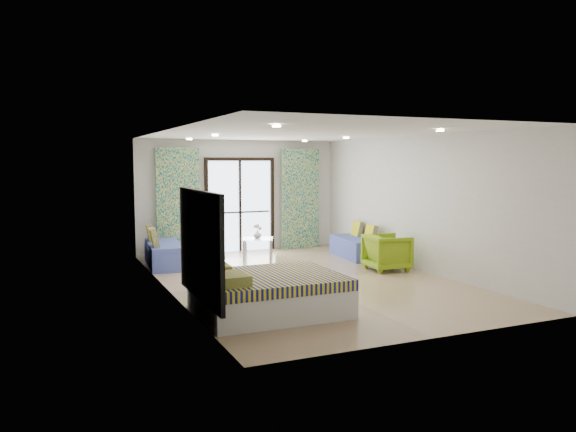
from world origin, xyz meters
name	(u,v)px	position (x,y,z in m)	size (l,w,h in m)	color
floor	(305,280)	(0.00, 0.00, 0.00)	(5.00, 7.50, 0.01)	#A18260
ceiling	(306,133)	(0.00, 0.00, 2.70)	(5.00, 7.50, 0.01)	silver
wall_back	(239,196)	(0.00, 3.75, 1.35)	(5.00, 0.01, 2.70)	silver
wall_front	(438,230)	(0.00, -3.75, 1.35)	(5.00, 0.01, 2.70)	silver
wall_left	(169,212)	(-2.50, 0.00, 1.35)	(0.01, 7.50, 2.70)	silver
wall_right	(418,203)	(2.50, 0.00, 1.35)	(0.01, 7.50, 2.70)	silver
balcony_door	(240,200)	(0.00, 3.72, 1.26)	(1.76, 0.08, 2.28)	black
balcony_rail	(240,212)	(0.00, 3.73, 0.95)	(1.52, 0.03, 0.04)	#595451
curtain_left	(178,202)	(-1.55, 3.57, 1.25)	(1.00, 0.10, 2.50)	beige
curtain_right	(300,199)	(1.55, 3.57, 1.25)	(1.00, 0.10, 2.50)	beige
downlight_a	(276,126)	(-1.40, -2.00, 2.67)	(0.12, 0.12, 0.02)	#FFE0B2
downlight_b	(440,131)	(1.40, -2.00, 2.67)	(0.12, 0.12, 0.02)	#FFE0B2
downlight_c	(215,135)	(-1.40, 1.00, 2.67)	(0.12, 0.12, 0.02)	#FFE0B2
downlight_d	(346,138)	(1.40, 1.00, 2.67)	(0.12, 0.12, 0.02)	#FFE0B2
downlight_e	(189,139)	(-1.40, 3.00, 2.67)	(0.12, 0.12, 0.02)	#FFE0B2
downlight_f	(305,141)	(1.40, 3.00, 2.67)	(0.12, 0.12, 0.02)	#FFE0B2
headboard	(200,245)	(-2.46, -1.83, 1.05)	(0.06, 2.10, 1.50)	black
switch_plate	(179,234)	(-2.47, -0.58, 1.05)	(0.02, 0.10, 0.10)	silver
bed	(267,293)	(-1.48, -1.83, 0.29)	(2.03, 1.65, 0.70)	silver
daybed_left	(164,253)	(-2.12, 2.49, 0.27)	(0.81, 1.78, 0.86)	#4554A5
daybed_right	(355,246)	(2.11, 1.78, 0.25)	(0.81, 1.67, 0.79)	#4554A5
coffee_table	(258,241)	(0.03, 2.57, 0.40)	(0.90, 0.90, 0.79)	silver
vase	(257,234)	(0.03, 2.59, 0.54)	(0.18, 0.19, 0.18)	white
armchair	(387,251)	(1.91, 0.19, 0.40)	(0.78, 0.73, 0.80)	#7DA315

